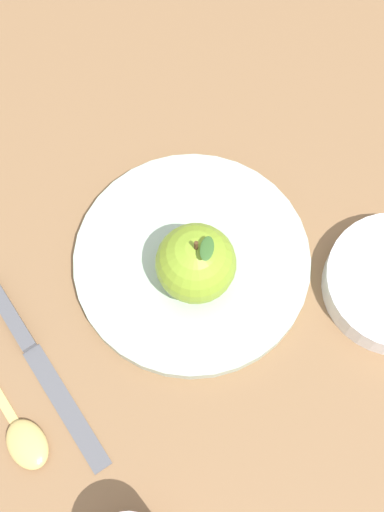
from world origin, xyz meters
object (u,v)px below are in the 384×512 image
Objects in this scene: knife at (30,349)px; spoon at (19,430)px; apple at (196,264)px; dinner_plate at (192,260)px.

spoon is (0.03, -0.07, 0.00)m from knife.
spoon reaches higher than knife.
spoon is at bearing -114.62° from apple.
apple is 0.44× the size of knife.
knife is (-0.10, -0.14, -0.00)m from dinner_plate.
knife is 0.07m from spoon.
apple reaches higher than dinner_plate.
dinner_plate is 2.67× the size of apple.
spoon is at bearing -69.40° from knife.
spoon is (-0.09, -0.19, -0.05)m from apple.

